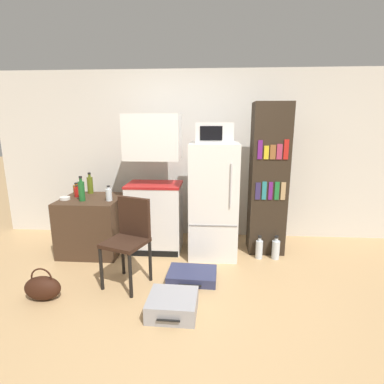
{
  "coord_description": "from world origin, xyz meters",
  "views": [
    {
      "loc": [
        0.25,
        -2.48,
        1.71
      ],
      "look_at": [
        0.02,
        0.85,
        0.93
      ],
      "focal_mm": 28.0,
      "sensor_mm": 36.0,
      "label": 1
    }
  ],
  "objects_px": {
    "bookshelf": "(268,180)",
    "bottle_green_tall": "(82,191)",
    "bottle_clear_short": "(109,194)",
    "water_bottle_front": "(276,249)",
    "bowl": "(65,198)",
    "water_bottle_middle": "(259,249)",
    "handbag": "(43,288)",
    "microwave": "(215,133)",
    "refrigerator": "(213,200)",
    "kitchen_hutch": "(154,190)",
    "suitcase_large_flat": "(192,275)",
    "bottle_olive_oil": "(90,185)",
    "bottle_ketchup_red": "(77,192)",
    "side_table": "(93,225)",
    "bottle_amber_beer": "(77,189)",
    "chair": "(130,233)",
    "suitcase_small_flat": "(173,305)"
  },
  "relations": [
    {
      "from": "refrigerator",
      "to": "microwave",
      "type": "relative_size",
      "value": 3.28
    },
    {
      "from": "microwave",
      "to": "suitcase_large_flat",
      "type": "bearing_deg",
      "value": -107.12
    },
    {
      "from": "kitchen_hutch",
      "to": "bottle_amber_beer",
      "type": "xyz_separation_m",
      "value": [
        -1.11,
        0.1,
        -0.02
      ]
    },
    {
      "from": "side_table",
      "to": "bottle_clear_short",
      "type": "distance_m",
      "value": 0.55
    },
    {
      "from": "bottle_olive_oil",
      "to": "bottle_ketchup_red",
      "type": "bearing_deg",
      "value": -115.26
    },
    {
      "from": "water_bottle_middle",
      "to": "microwave",
      "type": "bearing_deg",
      "value": 167.39
    },
    {
      "from": "side_table",
      "to": "water_bottle_middle",
      "type": "bearing_deg",
      "value": -2.47
    },
    {
      "from": "refrigerator",
      "to": "bottle_green_tall",
      "type": "distance_m",
      "value": 1.68
    },
    {
      "from": "bookshelf",
      "to": "suitcase_small_flat",
      "type": "relative_size",
      "value": 4.3
    },
    {
      "from": "refrigerator",
      "to": "bottle_ketchup_red",
      "type": "bearing_deg",
      "value": 179.48
    },
    {
      "from": "microwave",
      "to": "bookshelf",
      "type": "distance_m",
      "value": 0.94
    },
    {
      "from": "water_bottle_middle",
      "to": "handbag",
      "type": "bearing_deg",
      "value": -154.59
    },
    {
      "from": "suitcase_large_flat",
      "to": "refrigerator",
      "type": "bearing_deg",
      "value": 75.2
    },
    {
      "from": "bottle_green_tall",
      "to": "refrigerator",
      "type": "bearing_deg",
      "value": 6.25
    },
    {
      "from": "chair",
      "to": "water_bottle_front",
      "type": "xyz_separation_m",
      "value": [
        1.69,
        0.67,
        -0.43
      ]
    },
    {
      "from": "refrigerator",
      "to": "water_bottle_middle",
      "type": "distance_m",
      "value": 0.86
    },
    {
      "from": "bookshelf",
      "to": "suitcase_large_flat",
      "type": "distance_m",
      "value": 1.58
    },
    {
      "from": "chair",
      "to": "suitcase_large_flat",
      "type": "bearing_deg",
      "value": 26.44
    },
    {
      "from": "kitchen_hutch",
      "to": "suitcase_large_flat",
      "type": "height_order",
      "value": "kitchen_hutch"
    },
    {
      "from": "bookshelf",
      "to": "suitcase_small_flat",
      "type": "xyz_separation_m",
      "value": [
        -1.07,
        -1.48,
        -0.89
      ]
    },
    {
      "from": "microwave",
      "to": "bottle_green_tall",
      "type": "height_order",
      "value": "microwave"
    },
    {
      "from": "microwave",
      "to": "bottle_amber_beer",
      "type": "relative_size",
      "value": 2.8
    },
    {
      "from": "water_bottle_middle",
      "to": "bottle_olive_oil",
      "type": "bearing_deg",
      "value": 171.12
    },
    {
      "from": "bookshelf",
      "to": "bottle_green_tall",
      "type": "xyz_separation_m",
      "value": [
        -2.37,
        -0.32,
        -0.11
      ]
    },
    {
      "from": "bowl",
      "to": "water_bottle_middle",
      "type": "distance_m",
      "value": 2.58
    },
    {
      "from": "bottle_amber_beer",
      "to": "water_bottle_middle",
      "type": "xyz_separation_m",
      "value": [
        2.49,
        -0.31,
        -0.68
      ]
    },
    {
      "from": "bookshelf",
      "to": "handbag",
      "type": "height_order",
      "value": "bookshelf"
    },
    {
      "from": "suitcase_large_flat",
      "to": "water_bottle_front",
      "type": "height_order",
      "value": "water_bottle_front"
    },
    {
      "from": "bookshelf",
      "to": "bottle_ketchup_red",
      "type": "relative_size",
      "value": 12.46
    },
    {
      "from": "bottle_green_tall",
      "to": "bottle_ketchup_red",
      "type": "relative_size",
      "value": 2.02
    },
    {
      "from": "refrigerator",
      "to": "bottle_amber_beer",
      "type": "relative_size",
      "value": 9.19
    },
    {
      "from": "bookshelf",
      "to": "bottle_amber_beer",
      "type": "height_order",
      "value": "bookshelf"
    },
    {
      "from": "refrigerator",
      "to": "water_bottle_middle",
      "type": "height_order",
      "value": "refrigerator"
    },
    {
      "from": "bottle_green_tall",
      "to": "chair",
      "type": "relative_size",
      "value": 0.34
    },
    {
      "from": "refrigerator",
      "to": "water_bottle_middle",
      "type": "xyz_separation_m",
      "value": [
        0.6,
        -0.13,
        -0.6
      ]
    },
    {
      "from": "kitchen_hutch",
      "to": "water_bottle_middle",
      "type": "bearing_deg",
      "value": -8.56
    },
    {
      "from": "side_table",
      "to": "kitchen_hutch",
      "type": "distance_m",
      "value": 0.95
    },
    {
      "from": "refrigerator",
      "to": "suitcase_large_flat",
      "type": "height_order",
      "value": "refrigerator"
    },
    {
      "from": "bottle_clear_short",
      "to": "suitcase_small_flat",
      "type": "relative_size",
      "value": 0.43
    },
    {
      "from": "bottle_amber_beer",
      "to": "water_bottle_middle",
      "type": "bearing_deg",
      "value": -6.99
    },
    {
      "from": "bowl",
      "to": "water_bottle_middle",
      "type": "height_order",
      "value": "bowl"
    },
    {
      "from": "bottle_clear_short",
      "to": "water_bottle_front",
      "type": "relative_size",
      "value": 0.63
    },
    {
      "from": "kitchen_hutch",
      "to": "suitcase_large_flat",
      "type": "xyz_separation_m",
      "value": [
        0.56,
        -0.8,
        -0.78
      ]
    },
    {
      "from": "handbag",
      "to": "water_bottle_middle",
      "type": "relative_size",
      "value": 1.18
    },
    {
      "from": "kitchen_hutch",
      "to": "microwave",
      "type": "bearing_deg",
      "value": -5.42
    },
    {
      "from": "refrigerator",
      "to": "bottle_ketchup_red",
      "type": "xyz_separation_m",
      "value": [
        -1.82,
        0.02,
        0.07
      ]
    },
    {
      "from": "suitcase_small_flat",
      "to": "suitcase_large_flat",
      "type": "bearing_deg",
      "value": 78.87
    },
    {
      "from": "microwave",
      "to": "bottle_olive_oil",
      "type": "distance_m",
      "value": 1.88
    },
    {
      "from": "water_bottle_front",
      "to": "water_bottle_middle",
      "type": "relative_size",
      "value": 1.01
    },
    {
      "from": "bookshelf",
      "to": "chair",
      "type": "xyz_separation_m",
      "value": [
        -1.6,
        -0.94,
        -0.42
      ]
    }
  ]
}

